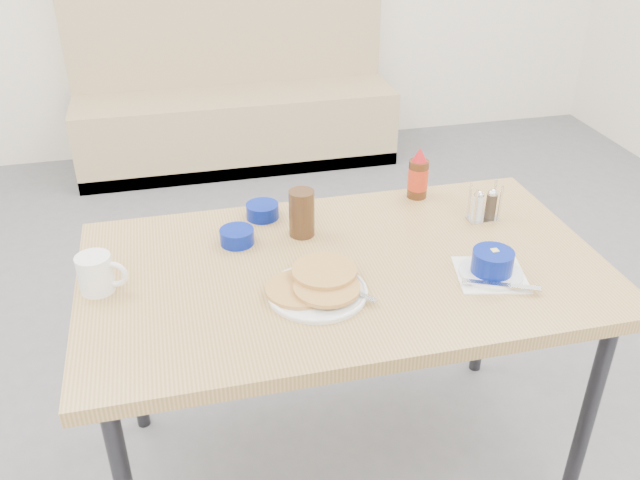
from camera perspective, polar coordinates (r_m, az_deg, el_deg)
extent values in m
cube|color=tan|center=(4.25, -6.98, 9.37)|extent=(1.90, 0.55, 0.45)
cube|color=tan|center=(4.31, -7.80, 16.53)|extent=(1.90, 0.12, 1.00)
cube|color=#2D2D33|center=(4.32, -6.83, 7.08)|extent=(1.90, 0.55, 0.08)
cube|color=tan|center=(1.84, 2.07, -2.64)|extent=(1.40, 0.80, 0.04)
cylinder|color=#2D2D33|center=(2.08, 21.57, -13.78)|extent=(0.04, 0.04, 0.72)
cylinder|color=#2D2D33|center=(2.28, -15.75, -8.26)|extent=(0.04, 0.04, 0.72)
cylinder|color=#2D2D33|center=(2.50, 13.81, -4.14)|extent=(0.04, 0.04, 0.72)
cylinder|color=white|center=(1.71, -0.22, -4.42)|extent=(0.25, 0.25, 0.01)
cylinder|color=tan|center=(1.70, -1.80, -4.14)|extent=(0.17, 0.17, 0.01)
cylinder|color=tan|center=(1.68, 0.57, -4.03)|extent=(0.17, 0.17, 0.01)
cylinder|color=tan|center=(1.73, 0.37, -2.60)|extent=(0.17, 0.17, 0.01)
cube|color=silver|center=(1.69, 3.21, -4.49)|extent=(0.08, 0.10, 0.00)
cylinder|color=white|center=(1.79, -18.40, -2.69)|extent=(0.09, 0.09, 0.10)
cylinder|color=black|center=(1.77, -18.63, -1.48)|extent=(0.08, 0.08, 0.00)
torus|color=white|center=(1.77, -16.96, -2.78)|extent=(0.07, 0.04, 0.07)
cube|color=white|center=(1.84, 14.16, -2.84)|extent=(0.21, 0.21, 0.00)
cylinder|color=white|center=(1.83, 14.19, -2.66)|extent=(0.17, 0.17, 0.01)
cylinder|color=navy|center=(1.81, 14.32, -1.75)|extent=(0.11, 0.11, 0.06)
cylinder|color=white|center=(1.80, 14.42, -1.12)|extent=(0.10, 0.10, 0.01)
cube|color=#F4DB60|center=(1.81, 14.51, -0.92)|extent=(0.02, 0.02, 0.01)
cube|color=silver|center=(1.78, 15.03, -3.68)|extent=(0.19, 0.10, 0.00)
cylinder|color=navy|center=(1.92, -7.00, 0.31)|extent=(0.10, 0.10, 0.04)
cylinder|color=navy|center=(2.05, -4.87, 2.47)|extent=(0.10, 0.10, 0.04)
cylinder|color=#3D2613|center=(1.93, -1.55, 2.28)|extent=(0.09, 0.09, 0.14)
cube|color=silver|center=(2.10, 13.53, 1.78)|extent=(0.10, 0.06, 0.00)
cylinder|color=silver|center=(2.04, 12.97, 2.79)|extent=(0.01, 0.01, 0.11)
cylinder|color=silver|center=(2.08, 14.95, 3.04)|extent=(0.01, 0.01, 0.11)
cylinder|color=silver|center=(2.07, 12.48, 3.30)|extent=(0.01, 0.01, 0.11)
cylinder|color=silver|center=(2.11, 14.44, 3.53)|extent=(0.01, 0.01, 0.11)
cylinder|color=silver|center=(2.07, 13.12, 2.67)|extent=(0.03, 0.03, 0.08)
cylinder|color=#3F3326|center=(2.09, 14.19, 2.81)|extent=(0.03, 0.03, 0.08)
cylinder|color=#47230F|center=(2.17, 8.24, 5.11)|extent=(0.06, 0.06, 0.12)
cylinder|color=#C54617|center=(2.17, 8.25, 5.17)|extent=(0.06, 0.06, 0.07)
cone|color=#B11116|center=(2.14, 8.41, 7.13)|extent=(0.05, 0.05, 0.04)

